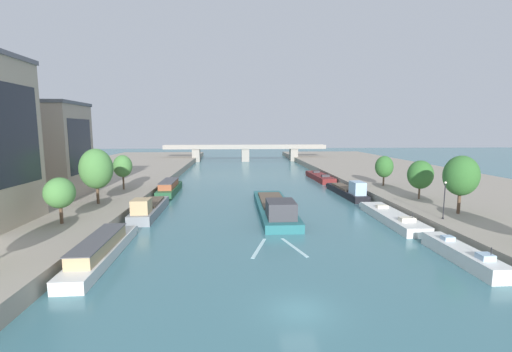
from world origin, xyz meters
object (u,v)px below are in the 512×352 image
(moored_boat_left_gap_after, at_px, (149,208))
(moored_boat_right_near, at_px, (460,253))
(tree_right_midway, at_px, (420,175))
(tree_left_nearest, at_px, (60,193))
(bridge_far, at_px, (245,151))
(moored_boat_left_midway, at_px, (102,249))
(tree_left_past_mid, at_px, (123,166))
(tree_right_end_of_row, at_px, (461,176))
(tree_right_nearest, at_px, (384,167))
(moored_boat_right_gap_after, at_px, (391,217))
(tree_left_distant, at_px, (96,169))
(lamppost_right_bank, at_px, (444,198))
(barge_midriver, at_px, (275,207))
(moored_boat_left_downstream, at_px, (169,188))
(moored_boat_right_midway, at_px, (320,177))
(moored_boat_right_downstream, at_px, (348,191))

(moored_boat_left_gap_after, bearing_deg, moored_boat_right_near, -30.45)
(moored_boat_right_near, bearing_deg, tree_right_midway, 70.74)
(tree_left_nearest, relative_size, bridge_far, 0.09)
(moored_boat_left_midway, xyz_separation_m, tree_left_past_mid, (-6.94, 29.13, 4.77))
(moored_boat_right_near, xyz_separation_m, tree_right_end_of_row, (7.10, 11.05, 5.72))
(tree_left_nearest, xyz_separation_m, bridge_far, (23.68, 91.88, -1.12))
(tree_right_nearest, relative_size, bridge_far, 0.09)
(moored_boat_right_gap_after, relative_size, tree_right_midway, 2.61)
(tree_left_distant, height_order, tree_right_end_of_row, tree_left_distant)
(tree_left_past_mid, relative_size, bridge_far, 0.10)
(moored_boat_right_near, relative_size, lamppost_right_bank, 2.49)
(moored_boat_right_gap_after, bearing_deg, tree_left_past_mid, 156.11)
(barge_midriver, xyz_separation_m, tree_left_past_mid, (-25.24, 12.64, 4.78))
(moored_boat_left_gap_after, xyz_separation_m, tree_left_past_mid, (-7.28, 12.22, 4.76))
(moored_boat_left_downstream, height_order, tree_right_end_of_row, tree_right_end_of_row)
(moored_boat_left_gap_after, height_order, lamppost_right_bank, lamppost_right_bank)
(moored_boat_left_downstream, bearing_deg, tree_right_midway, -21.61)
(barge_midriver, distance_m, tree_right_nearest, 26.26)
(moored_boat_right_gap_after, distance_m, tree_right_nearest, 20.58)
(moored_boat_left_midway, height_order, moored_boat_right_midway, moored_boat_right_midway)
(barge_midriver, distance_m, moored_boat_right_gap_after, 15.76)
(moored_boat_left_downstream, distance_m, bridge_far, 67.22)
(tree_left_distant, relative_size, tree_right_end_of_row, 1.07)
(moored_boat_left_midway, distance_m, moored_boat_right_gap_after, 35.09)
(lamppost_right_bank, relative_size, bridge_far, 0.07)
(moored_boat_left_downstream, distance_m, tree_left_past_mid, 9.65)
(moored_boat_right_midway, height_order, tree_right_midway, tree_right_midway)
(tree_right_end_of_row, xyz_separation_m, lamppost_right_bank, (-3.49, -2.43, -2.33))
(moored_boat_left_gap_after, relative_size, moored_boat_right_near, 1.31)
(tree_right_nearest, relative_size, lamppost_right_bank, 1.25)
(tree_left_nearest, relative_size, tree_left_past_mid, 0.86)
(tree_left_distant, bearing_deg, tree_right_end_of_row, -10.63)
(moored_boat_left_gap_after, xyz_separation_m, tree_right_end_of_row, (40.14, -8.38, 5.45))
(moored_boat_left_downstream, height_order, tree_left_nearest, tree_left_nearest)
(moored_boat_left_midway, xyz_separation_m, moored_boat_right_near, (33.39, -2.51, -0.26))
(tree_right_end_of_row, bearing_deg, moored_boat_right_midway, 100.18)
(moored_boat_left_midway, height_order, moored_boat_left_gap_after, moored_boat_left_gap_after)
(moored_boat_right_midway, relative_size, tree_left_past_mid, 2.76)
(moored_boat_right_downstream, height_order, tree_right_end_of_row, tree_right_end_of_row)
(barge_midriver, bearing_deg, moored_boat_left_midway, -137.97)
(moored_boat_right_downstream, height_order, tree_right_nearest, tree_right_nearest)
(barge_midriver, distance_m, moored_boat_right_downstream, 19.28)
(moored_boat_left_gap_after, distance_m, tree_right_midway, 40.39)
(moored_boat_left_downstream, xyz_separation_m, bridge_far, (16.67, 65.06, 2.92))
(moored_boat_right_near, height_order, tree_left_distant, tree_left_distant)
(barge_midriver, height_order, moored_boat_right_downstream, moored_boat_right_downstream)
(barge_midriver, distance_m, tree_right_end_of_row, 24.19)
(tree_right_nearest, bearing_deg, tree_left_distant, -164.98)
(moored_boat_right_midway, height_order, tree_left_distant, tree_left_distant)
(tree_left_nearest, bearing_deg, tree_left_past_mid, 90.12)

